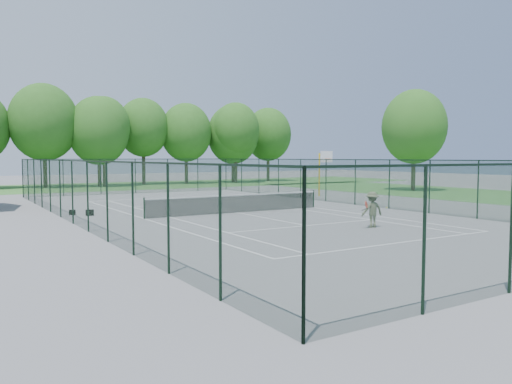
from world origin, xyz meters
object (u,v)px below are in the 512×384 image
at_px(tennis_net, 237,203).
at_px(basketball_goal, 323,164).
at_px(sports_bag_a, 72,212).
at_px(tennis_player, 372,210).

xyz_separation_m(tennis_net, basketball_goal, (11.88, 6.81, 1.99)).
relative_size(basketball_goal, sports_bag_a, 10.66).
xyz_separation_m(tennis_net, sports_bag_a, (-8.24, 3.87, -0.44)).
height_order(tennis_net, sports_bag_a, tennis_net).
bearing_deg(tennis_net, tennis_player, -75.67).
distance_m(tennis_net, basketball_goal, 13.83).
bearing_deg(sports_bag_a, basketball_goal, 21.60).
height_order(basketball_goal, sports_bag_a, basketball_goal).
bearing_deg(tennis_player, tennis_net, 104.33).
distance_m(tennis_net, tennis_player, 8.69).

